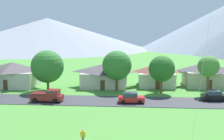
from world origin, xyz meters
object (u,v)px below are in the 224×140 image
(house_left_center, at_px, (104,75))
(house_right_center, at_px, (205,74))
(house_rightmost, at_px, (156,75))
(tree_near_left, at_px, (117,65))
(tree_left_of_center, at_px, (47,67))
(house_leftmost, at_px, (13,74))
(tree_near_right, at_px, (208,66))
(pickup_truck_maroon_west_side, at_px, (48,96))
(parked_car_red_west_end, at_px, (131,98))
(parked_car_black_mid_east, at_px, (214,96))
(watcher_person, at_px, (83,137))
(tree_right_of_center, at_px, (162,69))

(house_left_center, xyz_separation_m, house_right_center, (21.33, 2.14, 0.13))
(house_rightmost, height_order, tree_near_left, tree_near_left)
(tree_left_of_center, bearing_deg, house_leftmost, 158.99)
(house_left_center, relative_size, tree_near_left, 1.27)
(tree_left_of_center, distance_m, tree_near_right, 30.19)
(pickup_truck_maroon_west_side, bearing_deg, parked_car_red_west_end, 1.40)
(parked_car_black_mid_east, bearing_deg, parked_car_red_west_end, -169.92)
(house_rightmost, xyz_separation_m, parked_car_red_west_end, (-5.28, -14.64, -1.51))
(tree_near_right, bearing_deg, parked_car_red_west_end, -155.45)
(house_leftmost, relative_size, tree_left_of_center, 1.35)
(house_leftmost, relative_size, parked_car_red_west_end, 2.52)
(parked_car_red_west_end, distance_m, pickup_truck_maroon_west_side, 13.71)
(tree_near_left, relative_size, watcher_person, 4.71)
(tree_right_of_center, xyz_separation_m, parked_car_red_west_end, (-5.62, -7.52, -3.79))
(tree_right_of_center, relative_size, parked_car_black_mid_east, 1.66)
(house_leftmost, relative_size, tree_near_left, 1.37)
(tree_near_right, distance_m, watcher_person, 29.84)
(house_right_center, distance_m, watcher_person, 37.85)
(parked_car_black_mid_east, bearing_deg, house_rightmost, 125.39)
(tree_near_left, distance_m, pickup_truck_maroon_west_side, 14.98)
(house_left_center, bearing_deg, tree_near_left, -53.24)
(tree_near_right, relative_size, watcher_person, 4.35)
(house_left_center, relative_size, parked_car_red_west_end, 2.34)
(tree_near_left, distance_m, tree_near_right, 16.90)
(tree_near_right, distance_m, parked_car_black_mid_east, 5.87)
(house_rightmost, bearing_deg, tree_near_right, -44.55)
(tree_left_of_center, relative_size, parked_car_black_mid_east, 1.86)
(tree_left_of_center, height_order, tree_right_of_center, tree_left_of_center)
(pickup_truck_maroon_west_side, distance_m, watcher_person, 18.60)
(tree_left_of_center, distance_m, watcher_person, 27.58)
(tree_near_left, bearing_deg, house_left_center, 126.76)
(house_leftmost, bearing_deg, watcher_person, -54.20)
(house_left_center, bearing_deg, house_leftmost, -175.18)
(tree_right_of_center, distance_m, pickup_truck_maroon_west_side, 21.17)
(parked_car_black_mid_east, distance_m, watcher_person, 26.76)
(house_left_center, distance_m, house_rightmost, 11.11)
(house_right_center, bearing_deg, parked_car_red_west_end, -135.86)
(house_rightmost, xyz_separation_m, parked_car_black_mid_east, (8.64, -12.17, -1.51))
(house_rightmost, bearing_deg, parked_car_black_mid_east, -54.61)
(house_rightmost, relative_size, tree_right_of_center, 1.12)
(parked_car_black_mid_east, relative_size, watcher_person, 2.56)
(tree_near_left, bearing_deg, house_right_center, 17.80)
(tree_near_right, relative_size, parked_car_red_west_end, 1.70)
(parked_car_black_mid_east, bearing_deg, tree_near_left, 158.10)
(house_right_center, relative_size, tree_right_of_center, 1.29)
(house_right_center, bearing_deg, house_leftmost, -174.70)
(watcher_person, bearing_deg, parked_car_black_mid_east, 45.64)
(tree_right_of_center, distance_m, parked_car_red_west_end, 10.12)
(tree_left_of_center, bearing_deg, house_right_center, 12.50)
(parked_car_red_west_end, bearing_deg, house_rightmost, 70.17)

